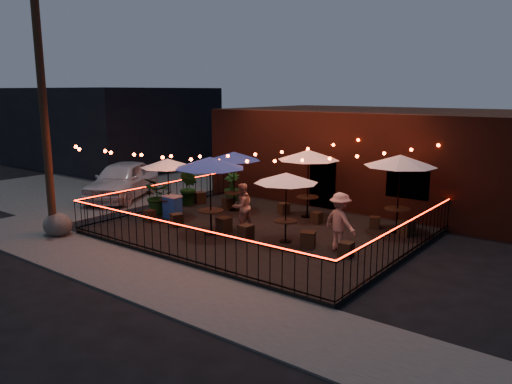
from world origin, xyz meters
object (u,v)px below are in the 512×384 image
cafe_table_4 (286,179)px  boulder (58,225)px  cafe_table_0 (168,164)px  cooler (172,207)px  cafe_table_3 (308,156)px  cafe_table_5 (400,162)px  cafe_table_1 (234,157)px  utility_pole (44,117)px  cafe_table_2 (210,164)px

cafe_table_4 → boulder: size_ratio=2.26×
cafe_table_0 → cooler: bearing=-13.4°
cafe_table_0 → cafe_table_3: bearing=37.7°
cafe_table_4 → cafe_table_5: (2.34, 3.21, 0.38)m
cafe_table_1 → utility_pole: bearing=-115.0°
boulder → cafe_table_4: bearing=29.0°
cooler → boulder: cooler is taller
cafe_table_3 → cafe_table_4: 3.33m
utility_pole → cafe_table_3: bearing=50.6°
utility_pole → cafe_table_1: 6.94m
cafe_table_3 → boulder: (-5.62, -6.86, -2.09)m
cafe_table_2 → boulder: size_ratio=2.99×
cafe_table_1 → boulder: cafe_table_1 is taller
cafe_table_1 → cafe_table_4: 4.59m
cafe_table_2 → boulder: cafe_table_2 is taller
cafe_table_0 → cooler: 1.61m
cafe_table_5 → cooler: size_ratio=3.41×
cafe_table_3 → cooler: bearing=-140.3°
cafe_table_5 → cooler: cafe_table_5 is taller
cafe_table_5 → cooler: (-7.37, -3.33, -1.96)m
cafe_table_1 → cooler: cafe_table_1 is taller
cafe_table_1 → cooler: bearing=-113.4°
cafe_table_1 → cafe_table_5: bearing=8.6°
utility_pole → cooler: (1.82, 3.73, -3.41)m
utility_pole → cafe_table_3: utility_pole is taller
cooler → boulder: bearing=-116.8°
cafe_table_2 → cafe_table_5: size_ratio=1.00×
cafe_table_4 → cafe_table_5: cafe_table_5 is taller
cafe_table_2 → cafe_table_4: cafe_table_2 is taller
cafe_table_3 → boulder: size_ratio=3.09×
cafe_table_1 → boulder: bearing=-114.7°
cafe_table_0 → cafe_table_4: size_ratio=1.00×
cooler → cafe_table_1: bearing=65.2°
cafe_table_1 → cafe_table_5: (6.34, 0.96, 0.25)m
utility_pole → cafe_table_4: utility_pole is taller
cafe_table_4 → boulder: bearing=-151.0°
cafe_table_0 → cafe_table_1: 2.63m
utility_pole → cafe_table_4: bearing=29.4°
cafe_table_0 → cafe_table_3: 5.21m
utility_pole → boulder: bearing=47.0°
cafe_table_0 → cafe_table_1: (1.25, 2.31, 0.12)m
cafe_table_3 → cafe_table_5: size_ratio=1.03×
cafe_table_4 → cooler: size_ratio=2.57×
cafe_table_5 → utility_pole: bearing=-142.5°
cafe_table_1 → cafe_table_5: size_ratio=0.93×
cafe_table_5 → cafe_table_2: bearing=-140.5°
cafe_table_4 → boulder: cafe_table_4 is taller
utility_pole → cooler: bearing=63.9°
cafe_table_3 → cafe_table_4: bearing=-70.0°
cafe_table_2 → cafe_table_5: (4.82, 3.97, 0.04)m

